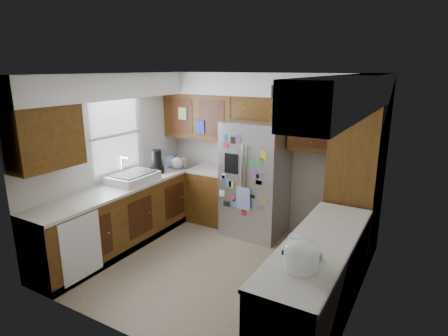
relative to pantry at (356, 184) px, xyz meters
The scene contains 12 objects.
floor 2.17m from the pantry, 142.52° to the right, with size 3.60×3.60×0.00m, color gray.
room_shell 1.94m from the pantry, 153.92° to the right, with size 3.64×3.24×2.52m.
left_counter_run 3.14m from the pantry, 158.56° to the right, with size 1.36×3.20×0.92m.
right_counter_run 1.75m from the pantry, 90.00° to the right, with size 0.63×2.25×0.92m.
pantry is the anchor object (origin of this frame).
fridge 1.51m from the pantry, behind, with size 0.90×0.79×1.80m.
bridge_cabinet 1.77m from the pantry, 169.43° to the left, with size 0.96×0.34×0.35m, color #44270D.
fridge_top_items 1.94m from the pantry, behind, with size 0.93×0.33×0.27m.
sink_assembly 3.18m from the pantry, 160.64° to the right, with size 0.52×0.70×0.37m.
left_counter_clutter 2.97m from the pantry, behind, with size 0.37×0.83×0.38m.
rice_cooker 2.21m from the pantry, 90.01° to the right, with size 0.30×0.29×0.26m.
paper_towel 2.15m from the pantry, 92.22° to the right, with size 0.11×0.11×0.26m, color white.
Camera 1 is at (2.36, -3.85, 2.57)m, focal length 30.00 mm.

